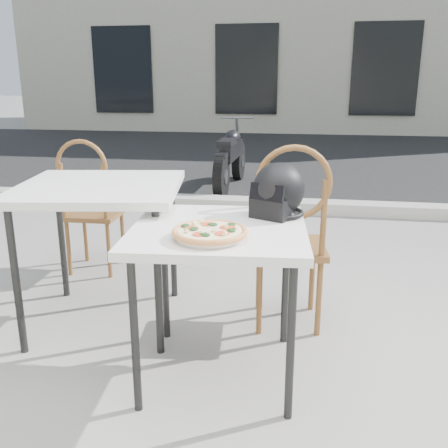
% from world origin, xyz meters
% --- Properties ---
extents(ground, '(80.00, 80.00, 0.00)m').
position_xyz_m(ground, '(0.00, 0.00, 0.00)').
color(ground, gray).
rests_on(ground, ground).
extents(street_asphalt, '(30.00, 8.00, 0.00)m').
position_xyz_m(street_asphalt, '(0.00, 7.00, 0.00)').
color(street_asphalt, black).
rests_on(street_asphalt, ground).
extents(curb, '(30.00, 0.25, 0.12)m').
position_xyz_m(curb, '(0.00, 3.00, 0.06)').
color(curb, '#A29F98').
rests_on(curb, ground).
extents(building_across, '(16.00, 6.06, 7.00)m').
position_xyz_m(building_across, '(-0.00, 13.99, 3.50)').
color(building_across, beige).
rests_on(building_across, ground).
extents(cafe_table_main, '(0.82, 0.82, 0.73)m').
position_xyz_m(cafe_table_main, '(-0.43, -0.12, 0.66)').
color(cafe_table_main, silver).
rests_on(cafe_table_main, ground).
extents(plate, '(0.32, 0.32, 0.02)m').
position_xyz_m(plate, '(-0.44, -0.30, 0.73)').
color(plate, white).
rests_on(plate, cafe_table_main).
extents(pizza, '(0.40, 0.40, 0.04)m').
position_xyz_m(pizza, '(-0.44, -0.30, 0.76)').
color(pizza, '#DB9150').
rests_on(pizza, plate).
extents(helmet, '(0.33, 0.33, 0.25)m').
position_xyz_m(helmet, '(-0.19, 0.11, 0.84)').
color(helmet, black).
rests_on(helmet, cafe_table_main).
extents(cafe_chair_main, '(0.44, 0.44, 1.04)m').
position_xyz_m(cafe_chair_main, '(-0.13, 0.39, 0.58)').
color(cafe_chair_main, brown).
rests_on(cafe_chair_main, ground).
extents(cafe_table_side, '(0.98, 0.98, 0.81)m').
position_xyz_m(cafe_table_side, '(-1.16, 0.29, 0.74)').
color(cafe_table_side, silver).
rests_on(cafe_table_side, ground).
extents(cafe_chair_side, '(0.38, 0.38, 0.97)m').
position_xyz_m(cafe_chair_side, '(-1.55, 1.00, 0.54)').
color(cafe_chair_side, brown).
rests_on(cafe_chair_side, ground).
extents(motorcycle, '(0.46, 1.77, 0.88)m').
position_xyz_m(motorcycle, '(-1.03, 4.07, 0.39)').
color(motorcycle, black).
rests_on(motorcycle, street_asphalt).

